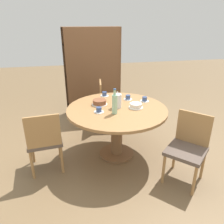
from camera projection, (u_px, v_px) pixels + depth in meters
name	position (u px, v px, depth m)	size (l,w,h in m)	color
ground_plane	(117.00, 154.00, 3.23)	(14.00, 14.00, 0.00)	brown
dining_table	(117.00, 118.00, 3.00)	(1.36, 1.36, 0.74)	brown
chair_a	(188.00, 146.00, 2.58)	(0.59, 0.59, 0.84)	#A87A47
chair_b	(108.00, 102.00, 3.95)	(0.47, 0.47, 0.84)	#A87A47
chair_c	(44.00, 140.00, 2.72)	(0.46, 0.46, 0.84)	#A87A47
bookshelf	(93.00, 75.00, 4.33)	(1.09, 0.28, 1.71)	brown
coffee_pot	(117.00, 100.00, 2.93)	(0.11, 0.11, 0.23)	silver
water_bottle	(115.00, 104.00, 2.72)	(0.07, 0.07, 0.33)	#99C6A3
cake_main	(100.00, 102.00, 3.05)	(0.22, 0.22, 0.07)	white
cake_second	(136.00, 106.00, 2.94)	(0.19, 0.19, 0.06)	white
cup_a	(145.00, 100.00, 3.17)	(0.13, 0.13, 0.07)	white
cup_b	(104.00, 94.00, 3.39)	(0.13, 0.13, 0.07)	white
cup_c	(128.00, 98.00, 3.24)	(0.13, 0.13, 0.07)	white
cup_d	(99.00, 110.00, 2.80)	(0.13, 0.13, 0.07)	white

